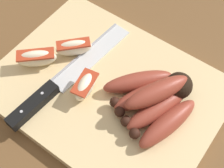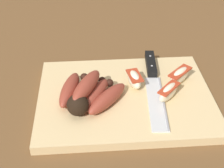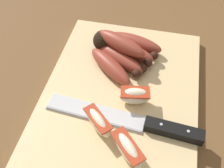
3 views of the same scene
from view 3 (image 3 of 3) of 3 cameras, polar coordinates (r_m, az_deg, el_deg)
The scene contains 7 objects.
ground_plane at distance 0.54m, azimuth 1.88°, elevation -2.50°, with size 6.00×6.00×0.00m, color brown.
cutting_board at distance 0.53m, azimuth 1.72°, elevation -1.76°, with size 0.39×0.29×0.02m, color #DBBC84.
banana_bunch at distance 0.57m, azimuth 1.87°, elevation 6.95°, with size 0.16×0.16×0.06m.
chefs_knife at distance 0.48m, azimuth 6.97°, elevation -8.36°, with size 0.05×0.28×0.02m.
apple_wedge_near at distance 0.44m, azimuth 3.26°, elevation -13.38°, with size 0.07×0.07×0.04m.
apple_wedge_middle at distance 0.49m, azimuth 4.81°, elevation -2.49°, with size 0.04×0.06×0.04m.
apple_wedge_far at distance 0.46m, azimuth -2.98°, elevation -7.90°, with size 0.06×0.06×0.04m.
Camera 3 is at (-0.33, -0.05, 0.43)m, focal length 43.73 mm.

